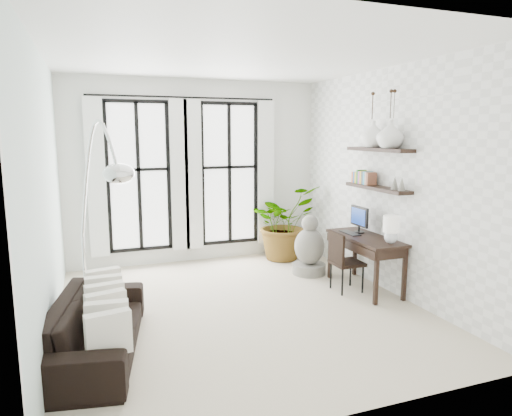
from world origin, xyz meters
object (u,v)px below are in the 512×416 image
plant (283,222)px  desk (367,241)px  arc_lamp (98,172)px  desk_chair (342,258)px  sofa (97,326)px  buddha (309,249)px

plant → desk: size_ratio=1.01×
desk → arc_lamp: (-3.64, -0.23, 1.13)m
plant → desk_chair: plant is taller
sofa → desk_chair: bearing=-66.4°
plant → desk: (0.45, -2.00, 0.06)m
sofa → arc_lamp: size_ratio=0.85×
sofa → plant: plant is taller
sofa → desk_chair: 3.48m
desk_chair → buddha: (-0.06, 0.92, -0.09)m
arc_lamp → buddha: 3.74m
arc_lamp → buddha: arc_lamp is taller
sofa → desk_chair: desk_chair is taller
arc_lamp → sofa: bearing=-102.2°
plant → desk_chair: size_ratio=1.53×
desk → desk_chair: desk is taller
sofa → buddha: bearing=-52.2°
sofa → arc_lamp: (0.10, 0.48, 1.56)m
desk → buddha: size_ratio=1.37×
desk_chair → arc_lamp: bearing=-174.4°
arc_lamp → buddha: (3.22, 1.22, -1.45)m
sofa → buddha: size_ratio=2.11×
sofa → buddha: 3.74m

